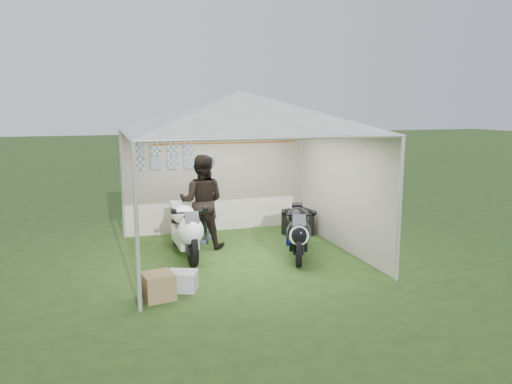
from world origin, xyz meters
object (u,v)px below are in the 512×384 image
person_dark_jacket (202,201)px  crate_0 (182,281)px  equipment_box (298,222)px  crate_1 (158,286)px  paddock_stand (297,237)px  person_blue_jacket (205,199)px  motorcycle_black (298,230)px  canopy_tent (240,115)px  motorcycle_white (185,228)px

person_dark_jacket → crate_0: 2.44m
equipment_box → crate_1: 4.26m
paddock_stand → person_blue_jacket: person_blue_jacket is taller
paddock_stand → crate_0: paddock_stand is taller
motorcycle_black → equipment_box: size_ratio=3.26×
paddock_stand → canopy_tent: bearing=-163.0°
motorcycle_black → crate_0: bearing=-135.3°
paddock_stand → motorcycle_white: bearing=-175.7°
paddock_stand → equipment_box: 0.75m
motorcycle_white → crate_0: motorcycle_white is taller
canopy_tent → motorcycle_white: (-1.00, 0.22, -2.03)m
paddock_stand → equipment_box: bearing=66.2°
motorcycle_white → person_blue_jacket: person_blue_jacket is taller
crate_1 → canopy_tent: bearing=44.3°
person_blue_jacket → paddock_stand: bearing=88.5°
motorcycle_white → crate_1: motorcycle_white is taller
person_dark_jacket → equipment_box: person_dark_jacket is taller
motorcycle_black → person_blue_jacket: size_ratio=1.00×
motorcycle_black → paddock_stand: bearing=90.0°
motorcycle_white → canopy_tent: bearing=-14.3°
canopy_tent → paddock_stand: bearing=17.0°
motorcycle_black → crate_1: 2.97m
motorcycle_black → crate_1: motorcycle_black is taller
motorcycle_black → crate_0: (-2.29, -1.03, -0.37)m
canopy_tent → crate_0: 3.12m
person_dark_jacket → crate_1: person_dark_jacket is taller
person_blue_jacket → crate_1: size_ratio=4.25×
motorcycle_white → crate_0: (-0.33, -1.65, -0.40)m
person_dark_jacket → crate_1: 2.77m
motorcycle_white → motorcycle_black: bearing=-19.8°
motorcycle_black → crate_0: motorcycle_black is taller
motorcycle_black → equipment_box: motorcycle_black is taller
canopy_tent → person_dark_jacket: bearing=127.3°
paddock_stand → person_dark_jacket: (-1.84, 0.37, 0.76)m
person_dark_jacket → canopy_tent: bearing=148.7°
motorcycle_white → person_dark_jacket: size_ratio=1.08×
person_dark_jacket → person_blue_jacket: (0.14, 0.36, -0.02)m
motorcycle_white → paddock_stand: size_ratio=4.81×
canopy_tent → equipment_box: 2.97m
motorcycle_white → motorcycle_black: size_ratio=1.10×
canopy_tent → motorcycle_white: size_ratio=2.87×
motorcycle_black → canopy_tent: bearing=177.4°
motorcycle_white → motorcycle_black: motorcycle_white is taller
motorcycle_black → person_blue_jacket: bearing=153.0°
motorcycle_black → person_dark_jacket: bearing=163.4°
motorcycle_white → equipment_box: size_ratio=3.58×
motorcycle_black → equipment_box: (0.60, 1.47, -0.24)m
motorcycle_black → crate_1: size_ratio=4.25×
crate_0 → motorcycle_white: bearing=78.7°
canopy_tent → paddock_stand: (1.26, 0.39, -2.42)m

